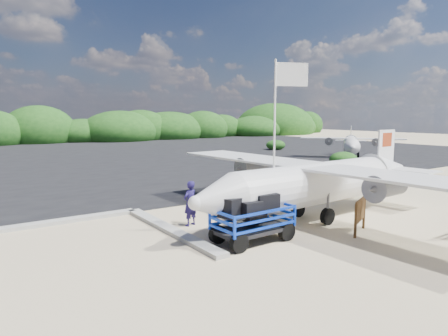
% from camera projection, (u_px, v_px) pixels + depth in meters
% --- Properties ---
extents(ground, '(160.00, 160.00, 0.00)m').
position_uv_depth(ground, '(286.00, 222.00, 16.13)').
color(ground, beige).
extents(asphalt_apron, '(90.00, 50.00, 0.04)m').
position_uv_depth(asphalt_apron, '(81.00, 157.00, 40.55)').
color(asphalt_apron, '#B2B2B2').
rests_on(asphalt_apron, ground).
extents(lagoon, '(9.00, 7.00, 0.40)m').
position_uv_depth(lagoon, '(38.00, 256.00, 12.26)').
color(lagoon, '#B2B2B2').
rests_on(lagoon, ground).
extents(vegetation_band, '(124.00, 8.00, 4.40)m').
position_uv_depth(vegetation_band, '(35.00, 143.00, 60.90)').
color(vegetation_band, '#B2B2B2').
rests_on(vegetation_band, ground).
extents(baggage_cart, '(2.97, 1.75, 1.46)m').
position_uv_depth(baggage_cart, '(253.00, 242.00, 13.60)').
color(baggage_cart, blue).
rests_on(baggage_cart, ground).
extents(flagpole, '(1.36, 0.95, 6.26)m').
position_uv_depth(flagpole, '(273.00, 230.00, 14.95)').
color(flagpole, white).
rests_on(flagpole, ground).
extents(signboard, '(1.51, 0.80, 1.31)m').
position_uv_depth(signboard, '(359.00, 233.00, 14.61)').
color(signboard, '#573819').
rests_on(signboard, ground).
extents(crew_a, '(0.74, 0.60, 1.77)m').
position_uv_depth(crew_a, '(190.00, 203.00, 15.48)').
color(crew_a, '#1C144E').
rests_on(crew_a, ground).
extents(crew_b, '(0.80, 0.66, 1.49)m').
position_uv_depth(crew_b, '(237.00, 193.00, 18.35)').
color(crew_b, '#1C144E').
rests_on(crew_b, ground).
extents(crew_c, '(1.16, 0.58, 1.90)m').
position_uv_depth(crew_c, '(246.00, 187.00, 18.72)').
color(crew_c, '#1C144E').
rests_on(crew_c, ground).
extents(aircraft_large, '(15.93, 15.93, 4.55)m').
position_uv_depth(aircraft_large, '(215.00, 161.00, 36.90)').
color(aircraft_large, '#B2B2B2').
rests_on(aircraft_large, ground).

